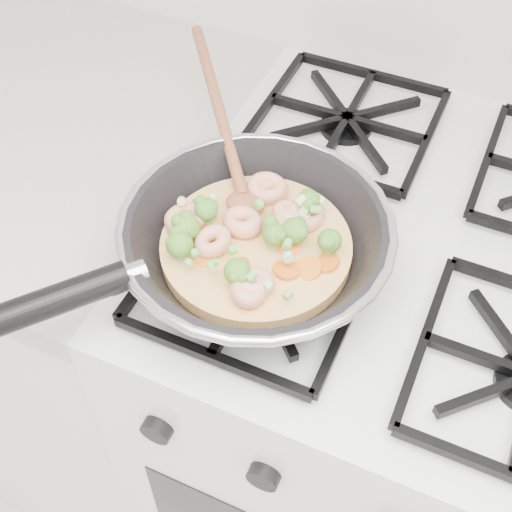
% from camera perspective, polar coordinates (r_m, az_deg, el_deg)
% --- Properties ---
extents(stove, '(0.60, 0.60, 0.92)m').
position_cam_1_polar(stove, '(1.21, 9.68, -12.51)').
color(stove, white).
rests_on(stove, ground).
extents(skillet, '(0.36, 0.51, 0.09)m').
position_cam_1_polar(skillet, '(0.75, -0.37, 1.34)').
color(skillet, black).
rests_on(skillet, stove).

